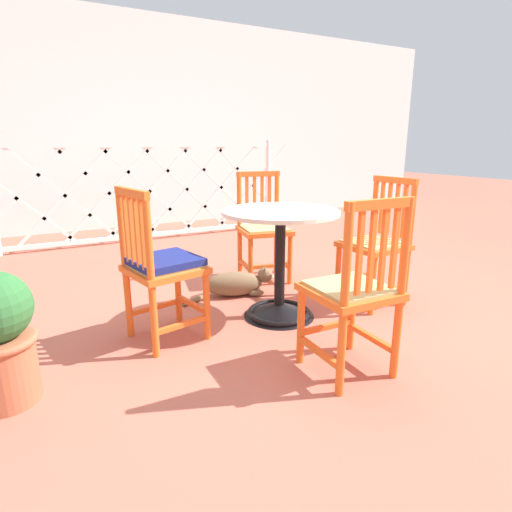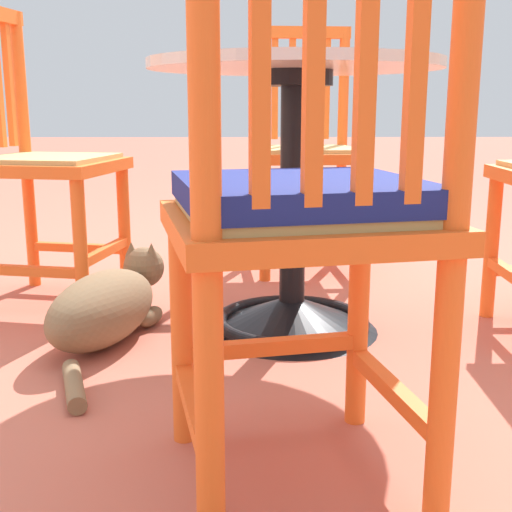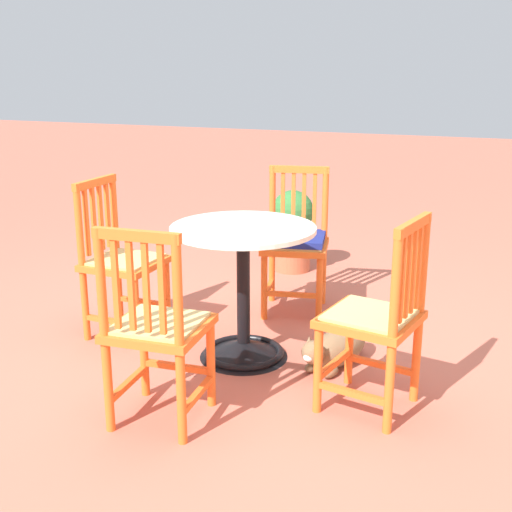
# 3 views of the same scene
# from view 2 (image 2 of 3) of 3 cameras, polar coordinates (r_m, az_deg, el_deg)

# --- Properties ---
(ground_plane) EXTENTS (24.00, 24.00, 0.00)m
(ground_plane) POSITION_cam_2_polar(r_m,az_deg,el_deg) (2.03, 7.78, -5.01)
(ground_plane) COLOR #BC604C
(cafe_table) EXTENTS (0.76, 0.76, 0.73)m
(cafe_table) POSITION_cam_2_polar(r_m,az_deg,el_deg) (1.81, 3.15, 2.24)
(cafe_table) COLOR black
(cafe_table) RESTS_ON ground_plane
(orange_chair_tucked_in) EXTENTS (0.47, 0.47, 0.91)m
(orange_chair_tucked_in) POSITION_cam_2_polar(r_m,az_deg,el_deg) (1.02, 4.07, 3.28)
(orange_chair_tucked_in) COLOR orange
(orange_chair_tucked_in) RESTS_ON ground_plane
(orange_chair_near_fence) EXTENTS (0.42, 0.42, 0.91)m
(orange_chair_near_fence) POSITION_cam_2_polar(r_m,az_deg,el_deg) (2.55, 4.22, 8.61)
(orange_chair_near_fence) COLOR orange
(orange_chair_near_fence) RESTS_ON ground_plane
(orange_chair_at_corner) EXTENTS (0.47, 0.47, 0.91)m
(orange_chair_at_corner) POSITION_cam_2_polar(r_m,az_deg,el_deg) (2.18, -17.99, 7.36)
(orange_chair_at_corner) COLOR orange
(orange_chair_at_corner) RESTS_ON ground_plane
(tabby_cat) EXTENTS (0.74, 0.32, 0.23)m
(tabby_cat) POSITION_cam_2_polar(r_m,az_deg,el_deg) (1.83, -12.37, -4.09)
(tabby_cat) COLOR brown
(tabby_cat) RESTS_ON ground_plane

